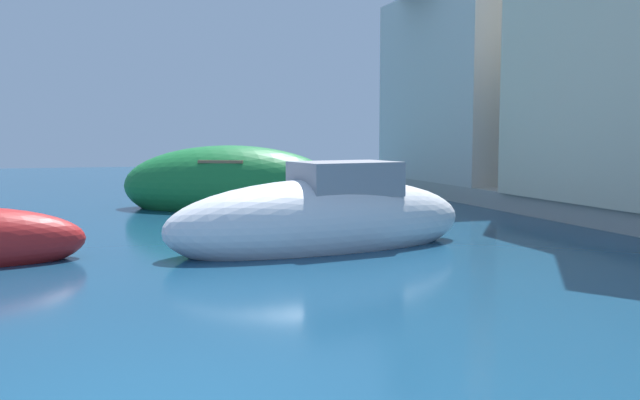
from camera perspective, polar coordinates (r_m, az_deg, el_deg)
The scene contains 3 objects.
moored_boat_0 at distance 12.58m, azimuth 0.32°, elevation -1.67°, with size 6.09×2.72×1.94m.
moored_boat_2 at distance 19.32m, azimuth -7.45°, elevation 1.14°, with size 6.54×4.79×2.27m.
waterfront_building_annex at distance 25.14m, azimuth 14.51°, elevation 10.29°, with size 6.35×7.40×7.39m.
Camera 1 is at (-0.30, -4.74, 2.09)m, focal length 38.84 mm.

